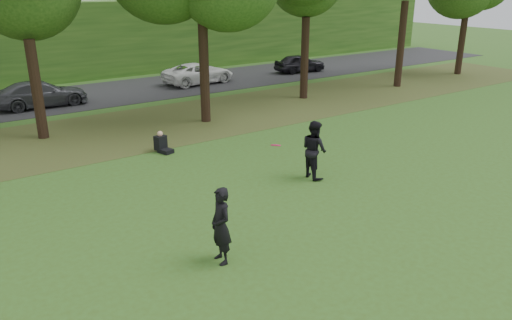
{
  "coord_description": "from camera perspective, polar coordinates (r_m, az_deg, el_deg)",
  "views": [
    {
      "loc": [
        -7.05,
        -7.97,
        6.36
      ],
      "look_at": [
        0.85,
        3.51,
        1.3
      ],
      "focal_mm": 35.0,
      "sensor_mm": 36.0,
      "label": 1
    }
  ],
  "objects": [
    {
      "name": "ground",
      "position": [
        12.4,
        6.08,
        -11.04
      ],
      "size": [
        120.0,
        120.0,
        0.0
      ],
      "primitive_type": "plane",
      "color": "#304D18",
      "rests_on": "ground"
    },
    {
      "name": "leaf_litter",
      "position": [
        23.02,
        -15.33,
        3.2
      ],
      "size": [
        60.0,
        7.0,
        0.01
      ],
      "primitive_type": "cube",
      "color": "#473219",
      "rests_on": "ground"
    },
    {
      "name": "street",
      "position": [
        30.49,
        -20.51,
        6.66
      ],
      "size": [
        70.0,
        7.0,
        0.02
      ],
      "primitive_type": "cube",
      "color": "black",
      "rests_on": "ground"
    },
    {
      "name": "far_hedge",
      "position": [
        35.89,
        -23.54,
        12.16
      ],
      "size": [
        70.0,
        3.0,
        5.0
      ],
      "primitive_type": "cube",
      "color": "#204814",
      "rests_on": "ground"
    },
    {
      "name": "player_left",
      "position": [
        11.75,
        -4.03,
        -7.52
      ],
      "size": [
        0.52,
        0.73,
        1.89
      ],
      "primitive_type": "imported",
      "rotation": [
        0.0,
        0.0,
        -1.66
      ],
      "color": "black",
      "rests_on": "ground"
    },
    {
      "name": "player_right",
      "position": [
        16.83,
        6.66,
        1.21
      ],
      "size": [
        0.84,
        1.03,
        1.98
      ],
      "primitive_type": "imported",
      "rotation": [
        0.0,
        0.0,
        1.48
      ],
      "color": "black",
      "rests_on": "ground"
    },
    {
      "name": "parked_cars",
      "position": [
        29.47,
        -20.66,
        7.56
      ],
      "size": [
        36.61,
        3.06,
        1.42
      ],
      "color": "black",
      "rests_on": "street"
    },
    {
      "name": "frisbee",
      "position": [
        13.16,
        2.26,
        1.69
      ],
      "size": [
        0.28,
        0.27,
        0.17
      ],
      "color": "#FF156B",
      "rests_on": "ground"
    },
    {
      "name": "seated_person",
      "position": [
        19.78,
        -10.7,
        1.79
      ],
      "size": [
        0.6,
        0.82,
        0.83
      ],
      "rotation": [
        0.0,
        0.0,
        0.29
      ],
      "color": "black",
      "rests_on": "ground"
    }
  ]
}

